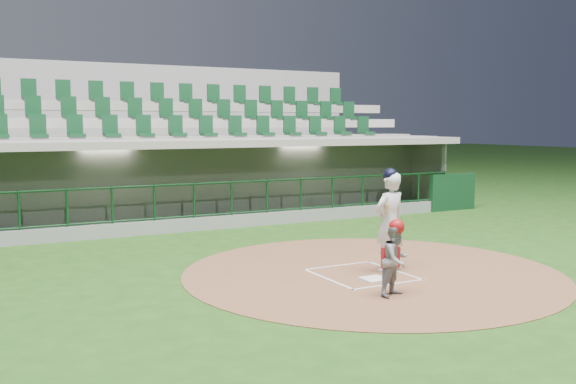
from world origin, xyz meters
The scene contains 8 objects.
ground centered at (0.00, 0.00, 0.00)m, with size 120.00×120.00×0.00m, color #1C4112.
dirt_circle centered at (0.30, -0.20, 0.01)m, with size 7.20×7.20×0.01m, color brown.
home_plate centered at (0.00, -0.70, 0.02)m, with size 0.43×0.43×0.02m, color white.
batter_box_chalk centered at (0.00, -0.30, 0.02)m, with size 1.55×1.80×0.01m.
dugout_structure centered at (0.09, 7.83, 0.96)m, with size 16.40×3.70×3.00m.
seating_deck centered at (0.00, 10.91, 1.42)m, with size 17.00×6.72×5.15m.
batter centered at (0.65, -0.27, 0.99)m, with size 0.91×0.91×1.98m.
catcher centered at (-0.33, -1.76, 0.64)m, with size 0.70×0.62×1.27m.
Camera 1 is at (-6.70, -10.07, 2.82)m, focal length 40.00 mm.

